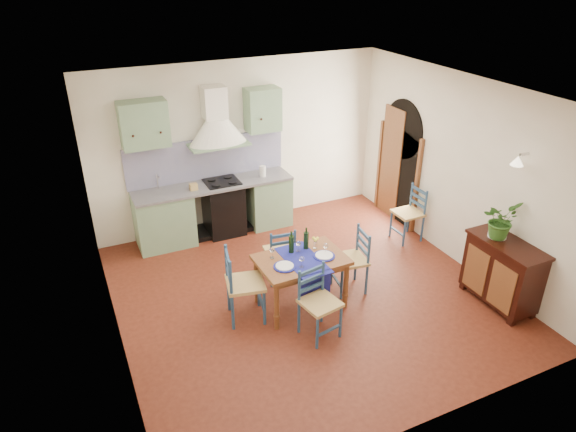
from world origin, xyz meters
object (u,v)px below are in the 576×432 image
at_px(potted_plant, 500,220).
at_px(chair_near, 319,302).
at_px(dining_table, 302,264).
at_px(sideboard, 502,271).

bearing_deg(potted_plant, chair_near, 173.67).
distance_m(chair_near, potted_plant, 2.60).
relative_size(dining_table, chair_near, 1.28).
bearing_deg(sideboard, potted_plant, 94.89).
xyz_separation_m(chair_near, potted_plant, (2.49, -0.28, 0.71)).
bearing_deg(dining_table, sideboard, -23.94).
distance_m(sideboard, potted_plant, 0.70).
relative_size(dining_table, potted_plant, 2.32).
distance_m(chair_near, sideboard, 2.55).
bearing_deg(potted_plant, dining_table, 159.65).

